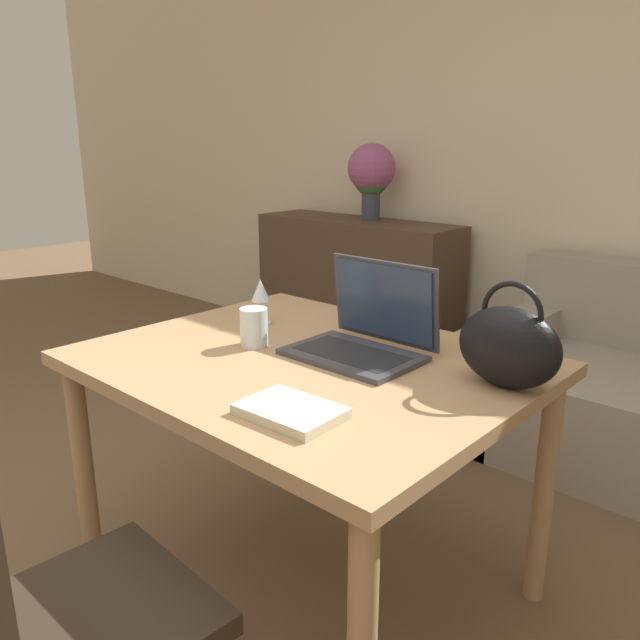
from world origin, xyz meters
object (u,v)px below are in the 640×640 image
at_px(laptop, 367,329).
at_px(drinking_glass, 254,327).
at_px(wine_glass, 261,293).
at_px(flower_vase, 371,173).
at_px(handbag, 509,346).
at_px(chair, 49,619).

height_order(laptop, drinking_glass, laptop).
xyz_separation_m(laptop, drinking_glass, (-0.29, -0.18, -0.01)).
xyz_separation_m(wine_glass, flower_vase, (-0.84, 1.68, 0.30)).
bearing_deg(laptop, drinking_glass, -148.40).
height_order(drinking_glass, flower_vase, flower_vase).
relative_size(wine_glass, flower_vase, 0.34).
xyz_separation_m(drinking_glass, handbag, (0.71, 0.21, 0.05)).
height_order(wine_glass, flower_vase, flower_vase).
distance_m(laptop, flower_vase, 2.14).
bearing_deg(handbag, drinking_glass, -163.78).
bearing_deg(drinking_glass, wine_glass, 132.38).
bearing_deg(drinking_glass, laptop, 31.60).
relative_size(laptop, flower_vase, 0.82).
bearing_deg(chair, handbag, 71.34).
bearing_deg(wine_glass, drinking_glass, -47.62).
bearing_deg(chair, laptop, 93.97).
distance_m(chair, drinking_glass, 0.93).
height_order(chair, handbag, handbag).
distance_m(wine_glass, flower_vase, 1.90).
relative_size(drinking_glass, handbag, 0.43).
bearing_deg(laptop, chair, -89.08).
relative_size(chair, laptop, 2.32).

